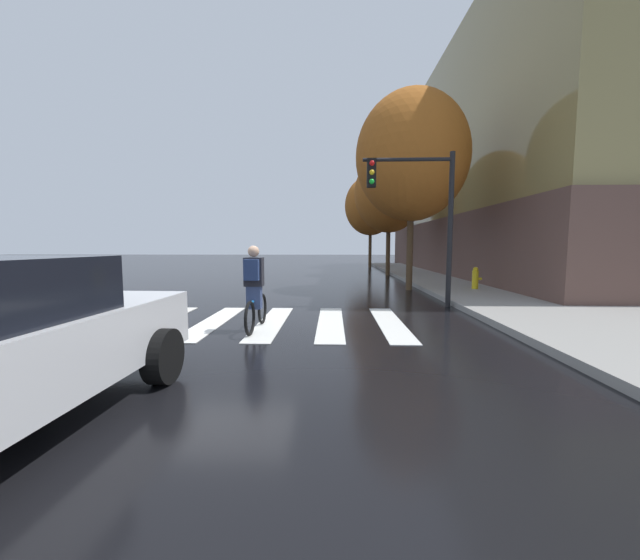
# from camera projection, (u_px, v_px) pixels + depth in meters

# --- Properties ---
(ground_plane) EXTENTS (120.00, 120.00, 0.00)m
(ground_plane) POSITION_uv_depth(u_px,v_px,m) (235.00, 322.00, 8.13)
(ground_plane) COLOR black
(crosswalk_stripes) EXTENTS (7.04, 3.61, 0.01)m
(crosswalk_stripes) POSITION_uv_depth(u_px,v_px,m) (243.00, 322.00, 8.13)
(crosswalk_stripes) COLOR silver
(crosswalk_stripes) RESTS_ON ground
(manhole_cover) EXTENTS (0.64, 0.64, 0.01)m
(manhole_cover) POSITION_uv_depth(u_px,v_px,m) (167.00, 341.00, 6.51)
(manhole_cover) COLOR #473D1E
(manhole_cover) RESTS_ON ground
(cyclist) EXTENTS (0.37, 1.71, 1.69)m
(cyclist) POSITION_uv_depth(u_px,v_px,m) (255.00, 289.00, 7.24)
(cyclist) COLOR black
(cyclist) RESTS_ON ground
(traffic_light_near) EXTENTS (2.47, 0.28, 4.20)m
(traffic_light_near) POSITION_uv_depth(u_px,v_px,m) (420.00, 202.00, 9.96)
(traffic_light_near) COLOR black
(traffic_light_near) RESTS_ON ground
(fire_hydrant) EXTENTS (0.33, 0.22, 0.78)m
(fire_hydrant) POSITION_uv_depth(u_px,v_px,m) (475.00, 278.00, 13.10)
(fire_hydrant) COLOR gold
(fire_hydrant) RESTS_ON sidewalk
(street_tree_near) EXTENTS (4.14, 4.14, 7.36)m
(street_tree_near) POSITION_uv_depth(u_px,v_px,m) (412.00, 156.00, 13.56)
(street_tree_near) COLOR #4C3823
(street_tree_near) RESTS_ON ground
(street_tree_mid) EXTENTS (3.84, 3.84, 6.83)m
(street_tree_mid) POSITION_uv_depth(u_px,v_px,m) (389.00, 193.00, 20.47)
(street_tree_mid) COLOR #4C3823
(street_tree_mid) RESTS_ON ground
(street_tree_far) EXTENTS (3.94, 3.94, 7.00)m
(street_tree_far) POSITION_uv_depth(u_px,v_px,m) (371.00, 206.00, 28.12)
(street_tree_far) COLOR #4C3823
(street_tree_far) RESTS_ON ground
(corner_building) EXTENTS (18.09, 25.96, 12.40)m
(corner_building) POSITION_uv_depth(u_px,v_px,m) (589.00, 169.00, 21.48)
(corner_building) COLOR brown
(corner_building) RESTS_ON ground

